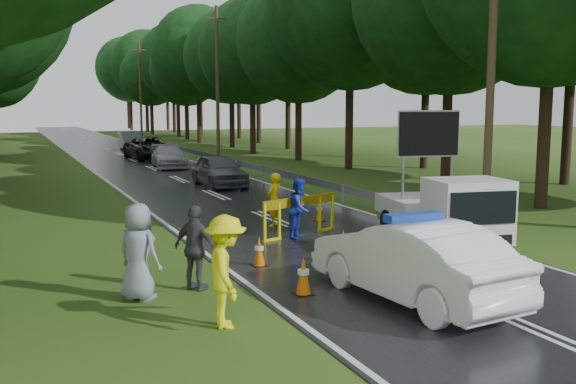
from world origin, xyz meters
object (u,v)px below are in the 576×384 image
work_truck (446,211)px  officer (274,200)px  civilian (300,208)px  barrier (300,206)px  queue_car_third (150,148)px  queue_car_fourth (131,141)px  queue_car_second (169,157)px  queue_car_first (219,170)px  police_sedan (412,261)px

work_truck → officer: 5.33m
officer → civilian: civilian is taller
work_truck → barrier: work_truck is taller
barrier → officer: (-0.08, 1.67, -0.03)m
queue_car_third → queue_car_fourth: 9.41m
civilian → work_truck: bearing=-84.6°
queue_car_third → queue_car_second: bearing=-95.4°
officer → barrier: bearing=57.7°
work_truck → officer: size_ratio=2.83×
queue_car_first → queue_car_second: bearing=90.1°
barrier → queue_car_first: size_ratio=0.60×
queue_car_second → queue_car_fourth: queue_car_fourth is taller
police_sedan → queue_car_second: size_ratio=1.06×
officer → queue_car_second: 19.46m
queue_car_first → queue_car_fourth: bearing=88.8°
civilian → police_sedan: bearing=-137.8°
police_sedan → queue_car_first: police_sedan is taller
work_truck → officer: bearing=133.2°
officer → queue_car_first: bearing=-133.3°
barrier → police_sedan: bearing=-114.4°
civilian → queue_car_second: size_ratio=0.37×
civilian → queue_car_fourth: size_ratio=0.37×
police_sedan → barrier: police_sedan is taller
work_truck → queue_car_third: 29.90m
work_truck → queue_car_third: (-1.39, 29.87, -0.17)m
police_sedan → queue_car_second: police_sedan is taller
civilian → queue_car_third: (1.54, 27.27, -0.06)m
queue_car_third → civilian: bearing=-97.3°
police_sedan → work_truck: 4.89m
work_truck → queue_car_fourth: work_truck is taller
work_truck → officer: work_truck is taller
barrier → work_truck: bearing=-63.5°
queue_car_second → barrier: bearing=-87.3°
queue_car_second → work_truck: bearing=-80.1°
civilian → queue_car_third: size_ratio=0.30×
barrier → civilian: size_ratio=1.56×
work_truck → civilian: work_truck is taller
queue_car_first → queue_car_second: queue_car_first is taller
work_truck → barrier: bearing=145.5°
barrier → officer: officer is taller
officer → queue_car_third: 25.46m
barrier → civilian: bearing=-133.7°
civilian → queue_car_first: civilian is taller
work_truck → queue_car_third: work_truck is taller
queue_car_second → queue_car_fourth: size_ratio=0.99×
queue_car_fourth → barrier: bearing=-89.0°
police_sedan → queue_car_fourth: 42.81m
police_sedan → work_truck: size_ratio=1.03×
officer → queue_car_fourth: bearing=-128.4°
police_sedan → barrier: size_ratio=1.84×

